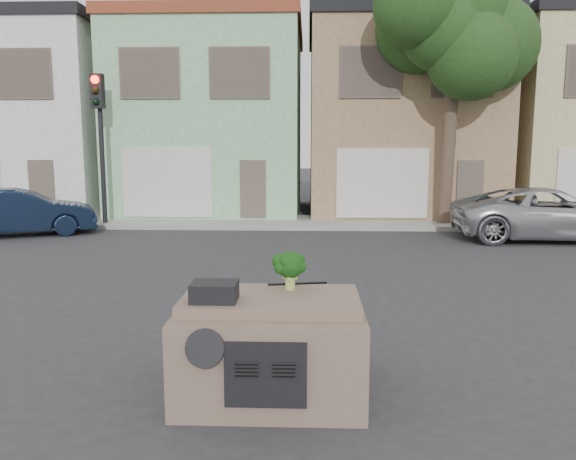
# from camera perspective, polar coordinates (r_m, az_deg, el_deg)

# --- Properties ---
(ground_plane) EXTENTS (120.00, 120.00, 0.00)m
(ground_plane) POSITION_cam_1_polar(r_m,az_deg,el_deg) (9.47, -0.45, -8.26)
(ground_plane) COLOR #303033
(ground_plane) RESTS_ON ground
(sidewalk) EXTENTS (40.00, 3.00, 0.15)m
(sidewalk) POSITION_cam_1_polar(r_m,az_deg,el_deg) (19.74, 0.90, 0.80)
(sidewalk) COLOR gray
(sidewalk) RESTS_ON ground
(townhouse_white) EXTENTS (7.20, 8.20, 7.55)m
(townhouse_white) POSITION_cam_1_polar(r_m,az_deg,el_deg) (26.19, -24.12, 10.09)
(townhouse_white) COLOR white
(townhouse_white) RESTS_ON ground
(townhouse_mint) EXTENTS (7.20, 8.20, 7.55)m
(townhouse_mint) POSITION_cam_1_polar(r_m,az_deg,el_deg) (23.90, -7.45, 10.97)
(townhouse_mint) COLOR #90C690
(townhouse_mint) RESTS_ON ground
(townhouse_tan) EXTENTS (7.20, 8.20, 7.55)m
(townhouse_tan) POSITION_cam_1_polar(r_m,az_deg,el_deg) (23.85, 10.97, 10.89)
(townhouse_tan) COLOR #967655
(townhouse_tan) RESTS_ON ground
(navy_sedan) EXTENTS (4.60, 3.20, 1.44)m
(navy_sedan) POSITION_cam_1_polar(r_m,az_deg,el_deg) (19.13, -25.38, -0.51)
(navy_sedan) COLOR #111C31
(navy_sedan) RESTS_ON ground
(silver_pickup) EXTENTS (5.57, 2.71, 1.53)m
(silver_pickup) POSITION_cam_1_polar(r_m,az_deg,el_deg) (18.19, 24.89, -0.90)
(silver_pickup) COLOR #A8A9B0
(silver_pickup) RESTS_ON ground
(traffic_signal) EXTENTS (0.40, 0.40, 5.10)m
(traffic_signal) POSITION_cam_1_polar(r_m,az_deg,el_deg) (19.80, -18.48, 7.57)
(traffic_signal) COLOR black
(traffic_signal) RESTS_ON ground
(tree_near) EXTENTS (4.40, 4.00, 8.50)m
(tree_near) POSITION_cam_1_polar(r_m,az_deg,el_deg) (19.46, 16.15, 12.68)
(tree_near) COLOR #204019
(tree_near) RESTS_ON ground
(car_dashboard) EXTENTS (2.00, 1.80, 1.12)m
(car_dashboard) POSITION_cam_1_polar(r_m,az_deg,el_deg) (6.44, -1.65, -11.20)
(car_dashboard) COLOR #725C4D
(car_dashboard) RESTS_ON ground
(instrument_hump) EXTENTS (0.48, 0.38, 0.20)m
(instrument_hump) POSITION_cam_1_polar(r_m,az_deg,el_deg) (5.98, -7.49, -6.21)
(instrument_hump) COLOR black
(instrument_hump) RESTS_ON car_dashboard
(wiper_arm) EXTENTS (0.69, 0.15, 0.02)m
(wiper_arm) POSITION_cam_1_polar(r_m,az_deg,el_deg) (6.63, 0.97, -5.47)
(wiper_arm) COLOR black
(wiper_arm) RESTS_ON car_dashboard
(broccoli) EXTENTS (0.52, 0.52, 0.45)m
(broccoli) POSITION_cam_1_polar(r_m,az_deg,el_deg) (6.36, 0.21, -4.09)
(broccoli) COLOR #0F340C
(broccoli) RESTS_ON car_dashboard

